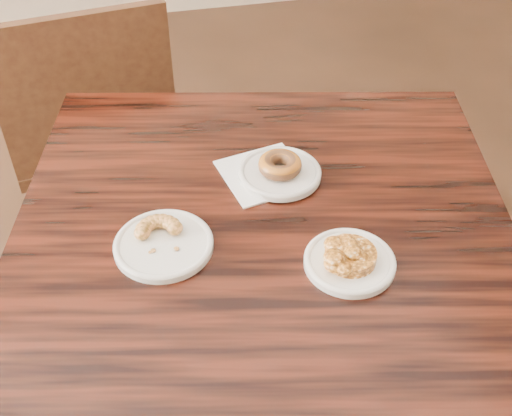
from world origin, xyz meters
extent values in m
plane|color=black|center=(0.00, 0.00, 0.00)|extent=(5.00, 5.00, 0.00)
cube|color=black|center=(0.13, -0.08, 0.38)|extent=(1.10, 1.10, 0.75)
cube|color=white|center=(0.16, 0.06, 0.75)|extent=(0.19, 0.19, 0.00)
cylinder|color=silver|center=(0.19, 0.05, 0.76)|extent=(0.17, 0.17, 0.01)
cylinder|color=white|center=(-0.06, -0.10, 0.76)|extent=(0.18, 0.18, 0.01)
cylinder|color=white|center=(0.25, -0.21, 0.76)|extent=(0.16, 0.16, 0.01)
torus|color=#974A16|center=(0.19, 0.05, 0.78)|extent=(0.09, 0.09, 0.03)
camera|label=1|loc=(-0.07, -0.92, 1.56)|focal=45.00mm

